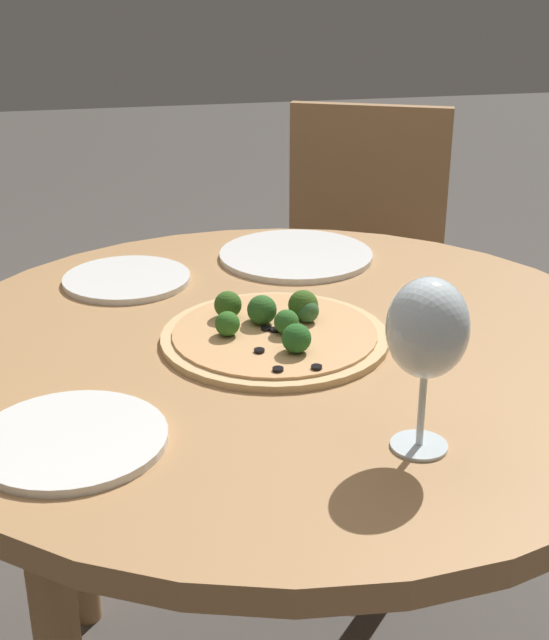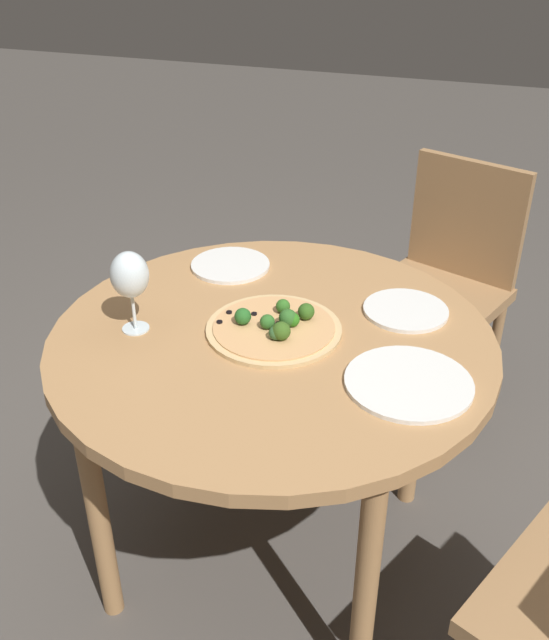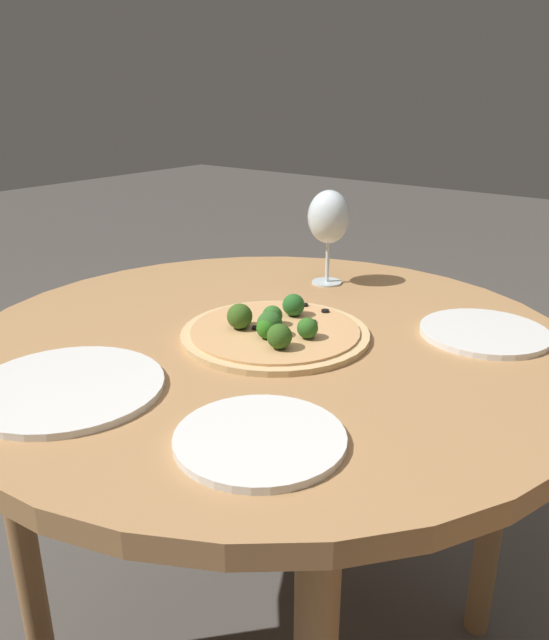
% 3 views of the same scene
% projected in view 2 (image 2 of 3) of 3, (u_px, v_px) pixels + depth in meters
% --- Properties ---
extents(ground_plane, '(12.00, 12.00, 0.00)m').
position_uv_depth(ground_plane, '(272.00, 547.00, 1.98)').
color(ground_plane, '#4C4742').
extents(dining_table, '(1.02, 1.02, 0.70)m').
position_uv_depth(dining_table, '(272.00, 361.00, 1.66)').
color(dining_table, '#A87A4C').
rests_on(dining_table, ground_plane).
extents(chair_2, '(0.51, 0.51, 0.85)m').
position_uv_depth(chair_2, '(442.00, 282.00, 2.32)').
color(chair_2, '#997047').
rests_on(chair_2, ground_plane).
extents(pizza, '(0.31, 0.31, 0.06)m').
position_uv_depth(pizza, '(276.00, 326.00, 1.62)').
color(pizza, tan).
rests_on(pizza, dining_table).
extents(wine_glass, '(0.09, 0.09, 0.19)m').
position_uv_depth(wine_glass, '(130.00, 276.00, 1.57)').
color(wine_glass, silver).
rests_on(wine_glass, dining_table).
extents(plate_near, '(0.21, 0.21, 0.01)m').
position_uv_depth(plate_near, '(230.00, 265.00, 1.91)').
color(plate_near, silver).
rests_on(plate_near, dining_table).
extents(plate_far, '(0.20, 0.20, 0.01)m').
position_uv_depth(plate_far, '(406.00, 310.00, 1.70)').
color(plate_far, silver).
rests_on(plate_far, dining_table).
extents(plate_side, '(0.26, 0.26, 0.01)m').
position_uv_depth(plate_side, '(409.00, 383.00, 1.45)').
color(plate_side, silver).
rests_on(plate_side, dining_table).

